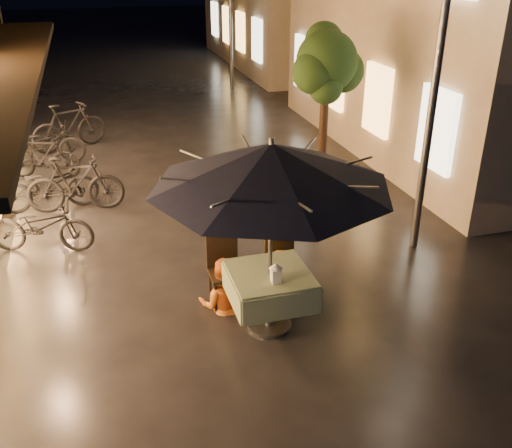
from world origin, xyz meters
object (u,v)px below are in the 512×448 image
object	(u,v)px
cafe_table	(270,286)
table_lantern	(276,272)
patio_umbrella	(271,165)
streetlamp_near	(439,59)
person_yellow	(282,254)
person_orange	(222,261)
bicycle_0	(41,226)

from	to	relation	value
cafe_table	table_lantern	world-z (taller)	table_lantern
cafe_table	patio_umbrella	bearing A→B (deg)	-99.46
cafe_table	patio_umbrella	world-z (taller)	patio_umbrella
cafe_table	streetlamp_near	bearing A→B (deg)	26.21
streetlamp_near	cafe_table	size ratio (longest dim) A/B	4.27
table_lantern	person_yellow	xyz separation A→B (m)	(0.33, 0.74, -0.21)
cafe_table	patio_umbrella	size ratio (longest dim) A/B	0.35
person_orange	bicycle_0	distance (m)	3.30
streetlamp_near	person_yellow	world-z (taller)	streetlamp_near
cafe_table	table_lantern	bearing A→B (deg)	-90.00
person_orange	cafe_table	bearing A→B (deg)	145.38
person_orange	person_yellow	world-z (taller)	person_yellow
table_lantern	bicycle_0	bearing A→B (deg)	131.91
streetlamp_near	patio_umbrella	world-z (taller)	streetlamp_near
patio_umbrella	person_yellow	bearing A→B (deg)	57.19
patio_umbrella	bicycle_0	size ratio (longest dim) A/B	1.72
person_orange	streetlamp_near	bearing A→B (deg)	-148.19
person_orange	person_yellow	size ratio (longest dim) A/B	0.98
streetlamp_near	table_lantern	distance (m)	3.86
person_orange	person_yellow	xyz separation A→B (m)	(0.79, -0.08, 0.02)
streetlamp_near	person_orange	xyz separation A→B (m)	(-3.33, -0.82, -2.23)
table_lantern	person_orange	bearing A→B (deg)	119.03
patio_umbrella	bicycle_0	distance (m)	4.38
streetlamp_near	cafe_table	xyz separation A→B (m)	(-2.87, -1.41, -2.33)
patio_umbrella	cafe_table	bearing A→B (deg)	80.54
streetlamp_near	person_orange	world-z (taller)	streetlamp_near
patio_umbrella	person_yellow	xyz separation A→B (m)	(0.33, 0.51, -1.44)
streetlamp_near	patio_umbrella	xyz separation A→B (m)	(-2.87, -1.41, -0.77)
cafe_table	person_yellow	size ratio (longest dim) A/B	0.70
streetlamp_near	patio_umbrella	distance (m)	3.29
streetlamp_near	person_yellow	distance (m)	3.48
table_lantern	person_yellow	size ratio (longest dim) A/B	0.18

